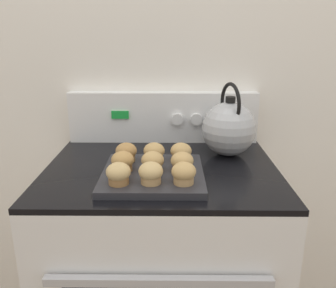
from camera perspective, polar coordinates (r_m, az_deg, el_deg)
wall_back at (r=1.48m, az=-0.76°, el=12.13°), size 8.00×0.05×2.40m
stove_range at (r=1.44m, az=-0.95°, el=-20.47°), size 0.78×0.66×0.90m
control_panel at (r=1.46m, az=-0.67°, el=4.34°), size 0.76×0.07×0.20m
muffin_pan at (r=1.12m, az=-2.43°, el=-4.90°), size 0.31×0.31×0.02m
muffin_r0_c0 at (r=1.03m, az=-7.95°, el=-4.74°), size 0.07×0.07×0.06m
muffin_r0_c1 at (r=1.02m, az=-2.77°, el=-4.69°), size 0.07×0.07×0.06m
muffin_r0_c2 at (r=1.02m, az=2.54°, el=-4.72°), size 0.07×0.07×0.06m
muffin_r1_c0 at (r=1.12m, az=-7.29°, el=-2.82°), size 0.07×0.07×0.06m
muffin_r1_c1 at (r=1.11m, az=-2.48°, el=-2.88°), size 0.07×0.07×0.06m
muffin_r1_c2 at (r=1.10m, az=2.28°, el=-2.96°), size 0.07×0.07×0.06m
muffin_r2_c0 at (r=1.20m, az=-6.72°, el=-1.35°), size 0.07×0.07×0.06m
muffin_r2_c1 at (r=1.19m, az=-2.24°, el=-1.35°), size 0.07×0.07×0.06m
muffin_r2_c2 at (r=1.19m, az=2.10°, el=-1.36°), size 0.07×0.07×0.06m
tea_kettle at (r=1.31m, az=9.72°, el=2.59°), size 0.20×0.23×0.27m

